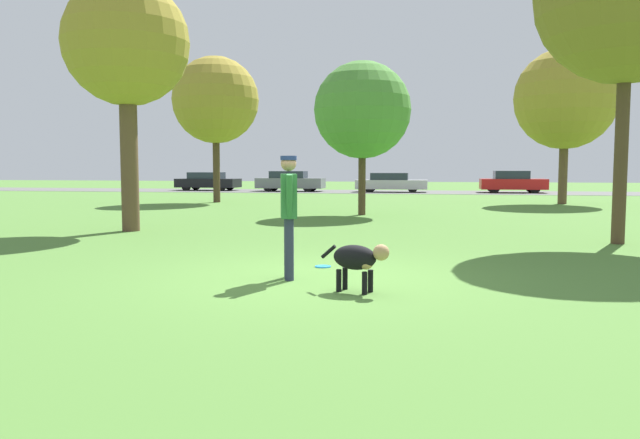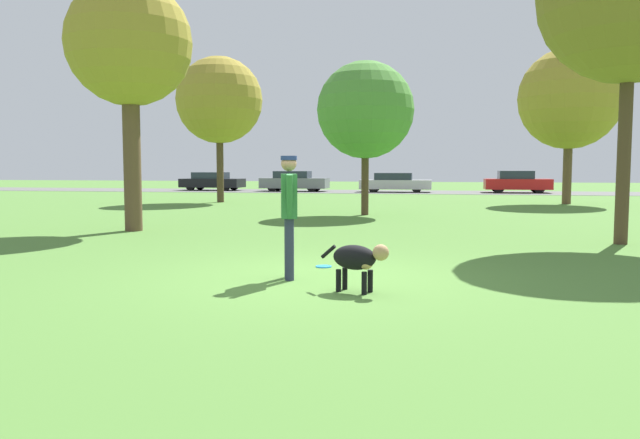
% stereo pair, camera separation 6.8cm
% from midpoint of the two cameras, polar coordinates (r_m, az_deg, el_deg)
% --- Properties ---
extents(ground_plane, '(120.00, 120.00, 0.00)m').
position_cam_midpoint_polar(ground_plane, '(9.15, -0.83, -5.31)').
color(ground_plane, '#4C7A33').
extents(far_road_strip, '(120.00, 6.00, 0.01)m').
position_cam_midpoint_polar(far_road_strip, '(40.54, 8.21, 2.50)').
color(far_road_strip, '#5B5B59').
rests_on(far_road_strip, ground_plane).
extents(person, '(0.33, 0.72, 1.77)m').
position_cam_midpoint_polar(person, '(8.92, -3.10, 1.30)').
color(person, '#2D334C').
rests_on(person, ground_plane).
extents(dog, '(0.96, 0.50, 0.64)m').
position_cam_midpoint_polar(dog, '(8.02, 3.27, -3.61)').
color(dog, black).
rests_on(dog, ground_plane).
extents(frisbee, '(0.26, 0.26, 0.02)m').
position_cam_midpoint_polar(frisbee, '(10.08, 0.08, -4.32)').
color(frisbee, '#268CE5').
rests_on(frisbee, ground_plane).
extents(tree_near_left, '(3.10, 3.10, 6.23)m').
position_cam_midpoint_polar(tree_near_left, '(16.67, -17.40, 14.98)').
color(tree_near_left, brown).
rests_on(tree_near_left, ground_plane).
extents(tree_far_left, '(3.91, 3.91, 6.59)m').
position_cam_midpoint_polar(tree_far_left, '(29.07, -9.60, 10.69)').
color(tree_far_left, '#4C3826').
rests_on(tree_far_left, ground_plane).
extents(tree_far_right, '(4.36, 4.36, 6.74)m').
position_cam_midpoint_polar(tree_far_right, '(29.41, 21.46, 10.22)').
color(tree_far_right, brown).
rests_on(tree_far_right, ground_plane).
extents(tree_mid_center, '(3.23, 3.23, 5.12)m').
position_cam_midpoint_polar(tree_mid_center, '(21.09, 3.80, 9.94)').
color(tree_mid_center, '#4C3826').
rests_on(tree_mid_center, ground_plane).
extents(parked_car_black, '(4.30, 1.98, 1.25)m').
position_cam_midpoint_polar(parked_car_black, '(43.73, -10.27, 3.45)').
color(parked_car_black, black).
rests_on(parked_car_black, ground_plane).
extents(parked_car_grey, '(4.48, 1.72, 1.34)m').
position_cam_midpoint_polar(parked_car_grey, '(41.44, -2.81, 3.51)').
color(parked_car_grey, slate).
rests_on(parked_car_grey, ground_plane).
extents(parked_car_silver, '(4.56, 1.76, 1.24)m').
position_cam_midpoint_polar(parked_car_silver, '(40.27, 6.47, 3.37)').
color(parked_car_silver, '#B7B7BC').
rests_on(parked_car_silver, ground_plane).
extents(parked_car_red, '(4.03, 1.87, 1.38)m').
position_cam_midpoint_polar(parked_car_red, '(40.91, 17.15, 3.30)').
color(parked_car_red, red).
rests_on(parked_car_red, ground_plane).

